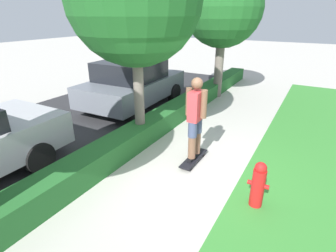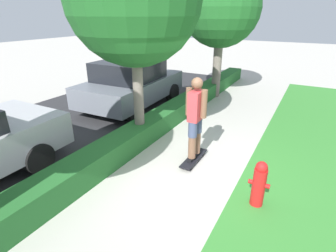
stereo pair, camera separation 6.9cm
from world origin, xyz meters
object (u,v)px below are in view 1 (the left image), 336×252
fire_hydrant (258,184)px  skateboard (194,158)px  skater_person (196,117)px  parked_car_middle (133,83)px  tree_far (223,8)px

fire_hydrant → skateboard: bearing=62.8°
skater_person → parked_car_middle: (2.40, 3.41, -0.23)m
tree_far → fire_hydrant: size_ratio=5.52×
fire_hydrant → parked_car_middle: bearing=57.2°
skateboard → parked_car_middle: (2.40, 3.41, 0.73)m
skater_person → tree_far: (5.01, 1.32, 2.13)m
skater_person → skateboard: bearing=20.6°
skater_person → parked_car_middle: bearing=54.9°
tree_far → fire_hydrant: tree_far is taller
fire_hydrant → tree_far: bearing=26.0°
skateboard → tree_far: (5.01, 1.32, 3.08)m
parked_car_middle → fire_hydrant: 5.85m
skateboard → fire_hydrant: (-0.77, -1.49, 0.33)m
skater_person → fire_hydrant: size_ratio=2.13×
skateboard → skater_person: size_ratio=0.56×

